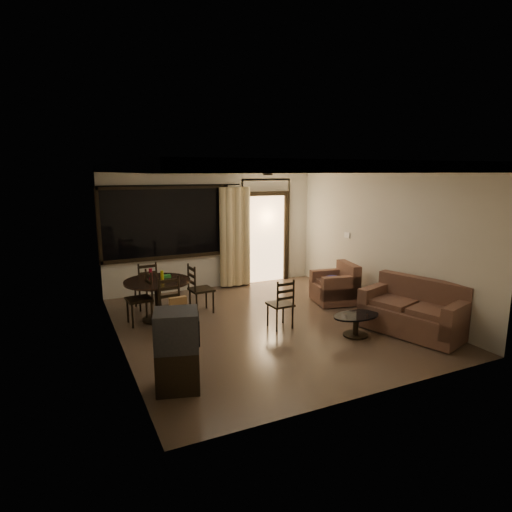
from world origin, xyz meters
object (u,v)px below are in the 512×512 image
tv_cabinet (177,350)px  dining_chair_south (174,317)px  dining_table (158,289)px  dining_chair_west (140,308)px  coffee_table (356,322)px  side_chair (280,313)px  dining_chair_east (201,298)px  dining_chair_north (146,294)px  armchair (337,287)px  sofa (415,312)px

tv_cabinet → dining_chair_south: bearing=92.7°
dining_table → dining_chair_west: 0.46m
coffee_table → side_chair: (-0.94, 0.87, 0.02)m
dining_table → dining_chair_east: size_ratio=1.25×
dining_table → side_chair: size_ratio=1.35×
dining_chair_south → dining_chair_north: same height
dining_chair_east → tv_cabinet: (-1.18, -2.71, 0.23)m
dining_chair_west → dining_chair_south: (0.41, -0.79, 0.02)m
dining_chair_north → armchair: (3.63, -1.31, 0.05)m
dining_chair_west → tv_cabinet: 2.59m
sofa → armchair: (-0.20, 1.95, -0.02)m
dining_table → side_chair: bearing=-35.6°
tv_cabinet → dining_table: bearing=98.3°
dining_table → sofa: size_ratio=0.65×
dining_chair_south → coffee_table: 3.01m
tv_cabinet → armchair: bearing=44.2°
tv_cabinet → coffee_table: (3.12, 0.47, -0.27)m
dining_chair_east → armchair: 2.80m
dining_table → dining_chair_north: 0.84m
dining_chair_west → dining_chair_north: size_ratio=1.00×
dining_chair_south → armchair: (3.50, 0.33, 0.03)m
dining_chair_west → dining_chair_east: bearing=91.9°
dining_chair_west → tv_cabinet: tv_cabinet is taller
dining_chair_west → armchair: 3.93m
tv_cabinet → coffee_table: bearing=24.3°
tv_cabinet → dining_chair_north: bearing=101.0°
dining_chair_west → coffee_table: 3.75m
armchair → side_chair: (-1.74, -0.78, -0.07)m
side_chair → dining_chair_north: bearing=-50.3°
tv_cabinet → armchair: tv_cabinet is taller
dining_table → sofa: 4.51m
dining_table → dining_chair_east: bearing=4.5°
dining_chair_south → dining_chair_east: bearing=45.7°
dining_table → dining_chair_west: dining_table is taller
dining_chair_south → sofa: 4.03m
armchair → dining_table: bearing=-177.0°
armchair → coffee_table: size_ratio=1.13×
dining_chair_north → armchair: bearing=155.6°
dining_chair_east → tv_cabinet: size_ratio=0.93×
armchair → coffee_table: (-0.80, -1.65, -0.09)m
dining_chair_west → dining_chair_east: size_ratio=1.00×
sofa → dining_chair_west: bearing=132.2°
dining_chair_east → sofa: dining_chair_east is taller
dining_chair_east → dining_chair_north: (-0.90, 0.72, 0.00)m
dining_chair_north → armchair: 3.86m
armchair → dining_chair_south: bearing=-163.2°
dining_chair_south → side_chair: size_ratio=1.08×
dining_chair_north → dining_chair_south: bearing=90.0°
dining_chair_east → side_chair: bearing=-148.7°
dining_chair_west → sofa: (4.10, -2.40, 0.07)m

